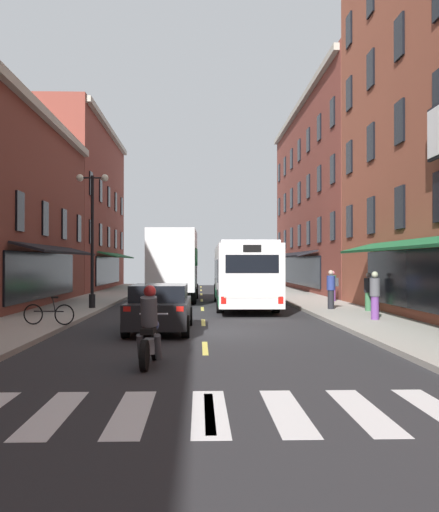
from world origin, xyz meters
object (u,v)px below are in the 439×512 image
(transit_bus, at_px, (243,274))
(pedestrian_rear, at_px, (368,291))
(sedan_mid, at_px, (177,282))
(sedan_near, at_px, (160,308))
(pedestrian_near, at_px, (331,288))
(pedestrian_far, at_px, (333,286))
(pedestrian_mid, at_px, (375,295))
(bicycle_near, at_px, (49,313))
(box_truck, at_px, (174,265))
(motorcycle_rider, at_px, (150,331))
(street_lamp_twin, at_px, (92,234))

(transit_bus, bearing_deg, pedestrian_rear, -41.37)
(transit_bus, xyz_separation_m, sedan_mid, (-3.74, 15.28, -0.87))
(sedan_near, bearing_deg, pedestrian_near, 46.08)
(pedestrian_far, height_order, pedestrian_rear, pedestrian_rear)
(pedestrian_mid, bearing_deg, bicycle_near, 86.61)
(box_truck, bearing_deg, transit_bus, -47.54)
(transit_bus, bearing_deg, box_truck, 132.46)
(box_truck, xyz_separation_m, pedestrian_mid, (7.51, -11.99, -0.99))
(transit_bus, height_order, pedestrian_mid, transit_bus)
(pedestrian_rear, bearing_deg, motorcycle_rider, 74.54)
(motorcycle_rider, bearing_deg, box_truck, 90.93)
(sedan_mid, bearing_deg, sedan_near, -89.04)
(bicycle_near, xyz_separation_m, pedestrian_far, (11.79, 11.80, 0.44))
(sedan_near, xyz_separation_m, pedestrian_mid, (7.37, 2.23, 0.27))
(motorcycle_rider, height_order, street_lamp_twin, street_lamp_twin)
(transit_bus, xyz_separation_m, box_truck, (-3.45, 3.77, 0.39))
(transit_bus, bearing_deg, sedan_near, -107.60)
(transit_bus, bearing_deg, motorcycle_rider, -100.57)
(sedan_near, relative_size, pedestrian_mid, 2.84)
(pedestrian_rear, xyz_separation_m, street_lamp_twin, (-11.76, 2.09, 2.46))
(transit_bus, relative_size, pedestrian_rear, 7.71)
(pedestrian_mid, xyz_separation_m, street_lamp_twin, (-10.90, 5.98, 2.40))
(transit_bus, xyz_separation_m, motorcycle_rider, (-3.12, -16.72, -0.89))
(motorcycle_rider, distance_m, pedestrian_rear, 14.77)
(sedan_mid, relative_size, pedestrian_mid, 2.58)
(box_truck, height_order, street_lamp_twin, street_lamp_twin)
(transit_bus, relative_size, motorcycle_rider, 5.88)
(box_truck, xyz_separation_m, motorcycle_rider, (0.33, -20.49, -1.29))
(box_truck, height_order, pedestrian_rear, box_truck)
(sedan_near, relative_size, sedan_mid, 1.10)
(sedan_near, height_order, pedestrian_near, pedestrian_near)
(pedestrian_rear, relative_size, street_lamp_twin, 0.27)
(pedestrian_far, bearing_deg, pedestrian_mid, -43.59)
(box_truck, xyz_separation_m, pedestrian_far, (8.32, -1.63, -1.05))
(sedan_near, height_order, pedestrian_far, pedestrian_far)
(pedestrian_far, height_order, street_lamp_twin, street_lamp_twin)
(box_truck, relative_size, sedan_near, 1.69)
(motorcycle_rider, xyz_separation_m, pedestrian_mid, (7.18, 8.50, 0.30))
(sedan_near, bearing_deg, bicycle_near, 167.58)
(transit_bus, distance_m, pedestrian_far, 5.36)
(bicycle_near, bearing_deg, street_lamp_twin, 89.38)
(sedan_mid, xyz_separation_m, pedestrian_near, (7.34, -18.56, 0.30))
(transit_bus, relative_size, box_truck, 1.50)
(pedestrian_near, bearing_deg, pedestrian_rear, -156.80)
(transit_bus, relative_size, bicycle_near, 7.18)
(pedestrian_near, distance_m, street_lamp_twin, 10.76)
(pedestrian_near, bearing_deg, sedan_mid, -6.41)
(motorcycle_rider, relative_size, pedestrian_far, 1.32)
(bicycle_near, bearing_deg, transit_bus, 54.35)
(sedan_near, xyz_separation_m, pedestrian_far, (8.18, 12.59, 0.20))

